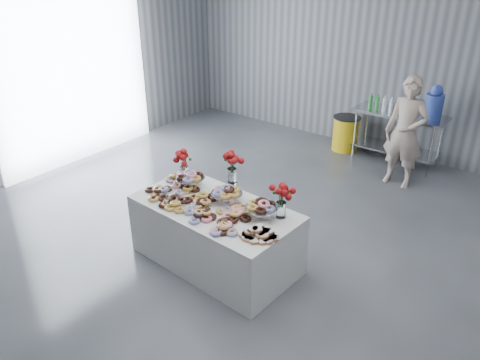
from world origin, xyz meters
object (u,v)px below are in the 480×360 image
at_px(prep_table, 398,129).
at_px(water_jug, 434,104).
at_px(display_table, 215,234).
at_px(trash_barrel, 346,133).
at_px(person, 405,133).

relative_size(prep_table, water_jug, 2.71).
height_order(display_table, water_jug, water_jug).
distance_m(prep_table, trash_barrel, 0.98).
xyz_separation_m(display_table, water_jug, (1.12, 4.06, 0.77)).
relative_size(display_table, water_jug, 3.43).
relative_size(prep_table, trash_barrel, 2.37).
relative_size(water_jug, person, 0.32).
xyz_separation_m(display_table, trash_barrel, (-0.31, 4.06, -0.06)).
distance_m(water_jug, trash_barrel, 1.66).
bearing_deg(display_table, prep_table, 81.30).
height_order(water_jug, person, person).
height_order(display_table, person, person).
bearing_deg(prep_table, water_jug, -0.00).
distance_m(person, trash_barrel, 1.58).
distance_m(display_table, prep_table, 4.12).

